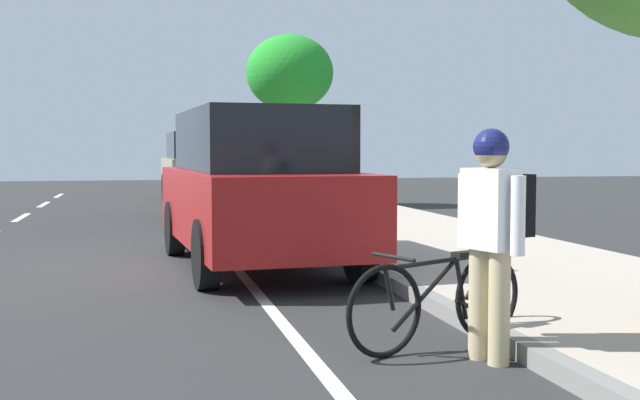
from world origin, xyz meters
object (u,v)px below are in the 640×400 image
at_px(cyclist_with_backpack, 494,221).
at_px(street_tree_mid_block, 290,75).
at_px(pedestrian_on_phone, 329,167).
at_px(parked_suv_tan_far, 199,165).
at_px(bicycle_at_curb, 439,300).
at_px(parked_suv_red_second, 257,187).
at_px(parked_sedan_black_mid, 221,185).

bearing_deg(cyclist_with_backpack, street_tree_mid_block, 84.54).
bearing_deg(cyclist_with_backpack, pedestrian_on_phone, 81.41).
bearing_deg(cyclist_with_backpack, parked_suv_tan_far, 92.16).
distance_m(bicycle_at_curb, street_tree_mid_block, 15.44).
distance_m(bicycle_at_curb, pedestrian_on_phone, 12.97).
bearing_deg(bicycle_at_curb, parked_suv_red_second, 99.50).
height_order(parked_sedan_black_mid, bicycle_at_curb, parked_sedan_black_mid).
xyz_separation_m(parked_sedan_black_mid, street_tree_mid_block, (2.24, 4.10, 2.70)).
height_order(parked_suv_red_second, parked_suv_tan_far, same).
bearing_deg(cyclist_with_backpack, bicycle_at_curb, 116.98).
xyz_separation_m(parked_suv_red_second, pedestrian_on_phone, (2.96, 8.36, 0.04)).
distance_m(parked_suv_red_second, cyclist_with_backpack, 4.94).
bearing_deg(pedestrian_on_phone, street_tree_mid_block, 102.78).
height_order(cyclist_with_backpack, street_tree_mid_block, street_tree_mid_block).
bearing_deg(parked_suv_red_second, cyclist_with_backpack, -78.78).
distance_m(parked_suv_tan_far, street_tree_mid_block, 4.31).
distance_m(cyclist_with_backpack, street_tree_mid_block, 15.74).
xyz_separation_m(parked_sedan_black_mid, pedestrian_on_phone, (2.76, 1.82, 0.32)).
distance_m(parked_sedan_black_mid, parked_suv_tan_far, 6.93).
xyz_separation_m(bicycle_at_curb, cyclist_with_backpack, (0.22, -0.44, 0.63)).
relative_size(parked_suv_tan_far, street_tree_mid_block, 1.09).
xyz_separation_m(cyclist_with_backpack, pedestrian_on_phone, (2.00, 13.20, 0.07)).
relative_size(bicycle_at_curb, pedestrian_on_phone, 0.99).
bearing_deg(street_tree_mid_block, cyclist_with_backpack, -95.46).
relative_size(parked_suv_tan_far, cyclist_with_backpack, 2.90).
xyz_separation_m(bicycle_at_curb, pedestrian_on_phone, (2.22, 12.76, 0.70)).
relative_size(cyclist_with_backpack, street_tree_mid_block, 0.38).
distance_m(parked_suv_red_second, parked_suv_tan_far, 13.46).
height_order(parked_suv_tan_far, street_tree_mid_block, street_tree_mid_block).
relative_size(parked_suv_red_second, pedestrian_on_phone, 2.94).
relative_size(cyclist_with_backpack, pedestrian_on_phone, 1.00).
bearing_deg(parked_suv_tan_far, parked_sedan_black_mid, -90.59).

